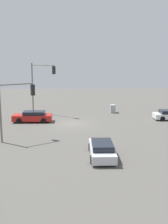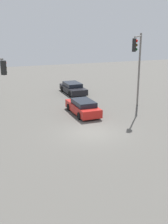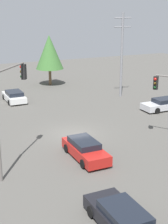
% 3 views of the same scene
% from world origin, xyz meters
% --- Properties ---
extents(ground_plane, '(80.00, 80.00, 0.00)m').
position_xyz_m(ground_plane, '(0.00, 0.00, 0.00)').
color(ground_plane, '#54514C').
extents(sedan_red, '(1.91, 4.68, 1.31)m').
position_xyz_m(sedan_red, '(-1.11, -4.68, 0.64)').
color(sedan_red, red).
rests_on(sedan_red, ground_plane).
extents(sedan_silver, '(4.78, 1.94, 1.23)m').
position_xyz_m(sedan_silver, '(11.54, 2.62, 0.60)').
color(sedan_silver, silver).
rests_on(sedan_silver, ground_plane).
extents(sedan_white, '(1.99, 4.32, 1.23)m').
position_xyz_m(sedan_white, '(-1.94, 12.54, 0.60)').
color(sedan_white, silver).
rests_on(sedan_white, ground_plane).
extents(sedan_dark, '(2.04, 4.78, 1.26)m').
position_xyz_m(sedan_dark, '(-3.04, -12.95, 0.62)').
color(sedan_dark, black).
rests_on(sedan_dark, ground_plane).
extents(traffic_signal_main, '(2.96, 3.58, 6.99)m').
position_xyz_m(traffic_signal_main, '(-6.29, -4.28, 4.79)').
color(traffic_signal_main, slate).
rests_on(traffic_signal_main, ground_plane).
extents(utility_pole_tall, '(2.20, 0.28, 9.77)m').
position_xyz_m(utility_pole_tall, '(10.24, 9.35, 5.18)').
color(utility_pole_tall, gray).
rests_on(utility_pole_tall, ground_plane).
extents(tree_far, '(3.74, 3.74, 6.79)m').
position_xyz_m(tree_far, '(4.74, 19.01, 4.50)').
color(tree_far, brown).
rests_on(tree_far, ground_plane).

